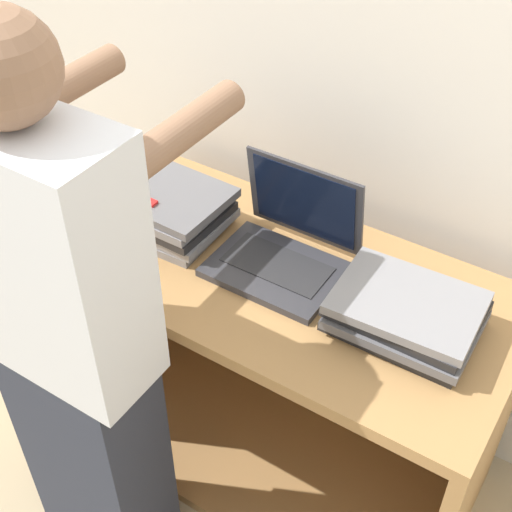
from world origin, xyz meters
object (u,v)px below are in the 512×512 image
laptop_stack_left (163,207)px  laptop_stack_right (406,313)px  person (74,348)px  laptop_open (285,247)px

laptop_stack_left → laptop_stack_right: bearing=-0.5°
laptop_stack_left → laptop_stack_right: (0.70, -0.01, -0.01)m
person → laptop_stack_right: bearing=37.7°
person → laptop_stack_left: bearing=102.9°
laptop_open → laptop_stack_right: bearing=-7.7°
laptop_open → person: size_ratio=0.21×
laptop_stack_right → laptop_stack_left: bearing=179.5°
laptop_open → person: bearing=-116.1°
laptop_open → laptop_stack_left: 0.36m
laptop_open → laptop_stack_left: (-0.35, -0.04, 0.01)m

